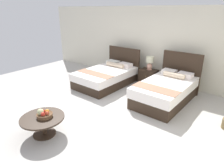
{
  "coord_description": "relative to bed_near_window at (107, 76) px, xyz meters",
  "views": [
    {
      "loc": [
        3.03,
        -3.6,
        2.52
      ],
      "look_at": [
        -0.08,
        0.4,
        0.56
      ],
      "focal_mm": 31.17,
      "sensor_mm": 36.0,
      "label": 1
    }
  ],
  "objects": [
    {
      "name": "wall_back",
      "position": [
        1.1,
        1.4,
        1.01
      ],
      "size": [
        10.39,
        0.12,
        2.63
      ],
      "primitive_type": "cube",
      "color": "silver",
      "rests_on": "ground"
    },
    {
      "name": "table_lamp",
      "position": [
        1.15,
        0.95,
        0.49
      ],
      "size": [
        0.26,
        0.26,
        0.46
      ],
      "color": "#DAA08A",
      "rests_on": "nightstand"
    },
    {
      "name": "bed_near_corner",
      "position": [
        2.2,
        -0.0,
        0.03
      ],
      "size": [
        1.28,
        2.18,
        1.28
      ],
      "color": "#302218",
      "rests_on": "ground"
    },
    {
      "name": "fruit_bowl",
      "position": [
        0.86,
        -3.11,
        0.18
      ],
      "size": [
        0.33,
        0.33,
        0.19
      ],
      "color": "brown",
      "rests_on": "coffee_table"
    },
    {
      "name": "ground_plane",
      "position": [
        1.1,
        -1.42,
        -0.32
      ],
      "size": [
        10.39,
        9.23,
        0.02
      ],
      "primitive_type": "cube",
      "color": "#B7B3AD"
    },
    {
      "name": "bed_near_window",
      "position": [
        0.0,
        0.0,
        0.0
      ],
      "size": [
        1.43,
        2.2,
        1.18
      ],
      "color": "#302218",
      "rests_on": "ground"
    },
    {
      "name": "coffee_table",
      "position": [
        0.83,
        -3.14,
        0.02
      ],
      "size": [
        0.9,
        0.9,
        0.42
      ],
      "color": "#302218",
      "rests_on": "ground"
    },
    {
      "name": "nightstand",
      "position": [
        1.15,
        0.93,
        -0.04
      ],
      "size": [
        0.59,
        0.44,
        0.53
      ],
      "color": "#302218",
      "rests_on": "ground"
    }
  ]
}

